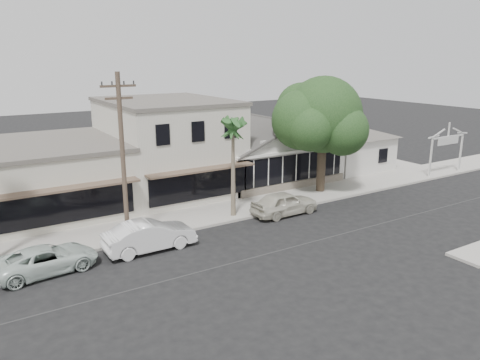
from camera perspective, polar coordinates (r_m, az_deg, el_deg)
ground at (r=26.12m, az=9.70°, el=-7.22°), size 140.00×140.00×0.00m
sidewalk_north at (r=27.76m, az=-12.54°, el=-5.85°), size 90.00×3.50×0.15m
corner_shop at (r=37.80m, az=3.03°, el=4.01°), size 10.40×8.60×5.10m
side_cottage at (r=42.48m, az=12.89°, el=3.33°), size 6.00×6.00×3.00m
arch_sign at (r=42.29m, az=24.02°, el=4.65°), size 4.12×0.12×3.95m
row_building_near at (r=34.73m, az=-8.86°, el=3.94°), size 8.00×10.00×6.50m
row_building_midnear at (r=32.61m, az=-23.43°, el=0.09°), size 10.00×10.00×4.20m
utility_pole at (r=24.74m, az=-14.11°, el=2.90°), size 1.80×0.24×9.00m
car_0 at (r=29.63m, az=5.43°, el=-2.82°), size 4.47×1.86×1.51m
car_1 at (r=24.67m, az=-10.96°, el=-6.68°), size 4.75×1.69×1.56m
car_2 at (r=23.66m, az=-22.49°, el=-8.93°), size 4.76×2.56×1.27m
shade_tree at (r=33.97m, az=9.77°, el=7.60°), size 7.61×6.88×8.44m
palm_east at (r=27.87m, az=-0.87°, el=6.39°), size 2.78×2.78×6.59m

